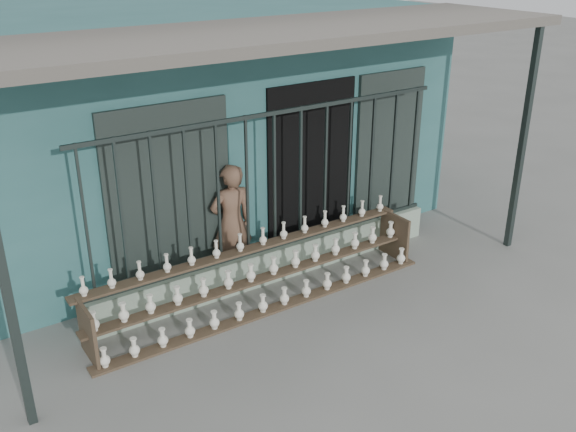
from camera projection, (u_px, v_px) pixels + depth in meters
ground at (336, 323)px, 7.46m from camera, size 60.00×60.00×0.00m
workshop_building at (174, 111)px, 10.04m from camera, size 7.40×6.60×3.21m
parapet_wall at (275, 263)px, 8.36m from camera, size 5.00×0.20×0.45m
security_fence at (275, 182)px, 7.91m from camera, size 5.00×0.04×1.80m
shelf_rack at (263, 275)px, 7.77m from camera, size 4.50×0.68×0.85m
elderly_woman at (232, 223)px, 8.17m from camera, size 0.59×0.40×1.57m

